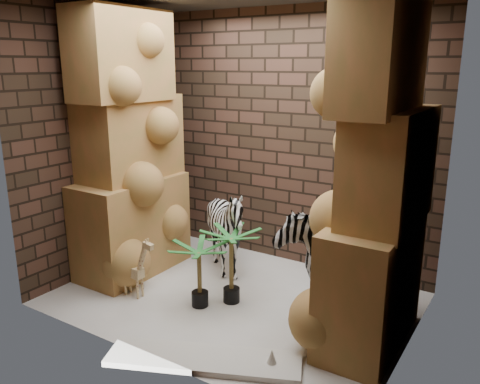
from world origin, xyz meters
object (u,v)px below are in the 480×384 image
Objects in this scene: zebra_right at (319,240)px; surfboard at (204,359)px; zebra_left at (227,234)px; palm_back at (199,275)px; palm_front at (231,266)px; giraffe_toy at (133,265)px.

zebra_right is 1.64m from surfboard.
zebra_right is 1.16m from zebra_left.
palm_back is at bearing -80.86° from zebra_left.
surfboard is at bearing -51.20° from palm_back.
zebra_left is 0.82m from palm_back.
zebra_right is 1.98× the size of palm_back.
surfboard is (0.38, -0.99, -0.37)m from palm_front.
giraffe_toy is at bearing -162.72° from zebra_right.
zebra_right is 0.91m from palm_front.
surfboard is (0.80, -1.53, -0.46)m from zebra_left.
giraffe_toy is 0.75m from palm_back.
zebra_right reaches higher than giraffe_toy.
palm_front is at bearing 26.07° from giraffe_toy.
palm_front is 1.13m from surfboard.
giraffe_toy reaches higher than surfboard.
zebra_right is at bearing 30.04° from giraffe_toy.
zebra_right is 1.90× the size of giraffe_toy.
giraffe_toy is (-1.67, -0.92, -0.31)m from zebra_right.
palm_back is (0.20, -0.78, -0.15)m from zebra_left.
giraffe_toy is 0.88× the size of palm_front.
giraffe_toy is 1.04× the size of palm_back.
zebra_left is 0.67× the size of surfboard.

